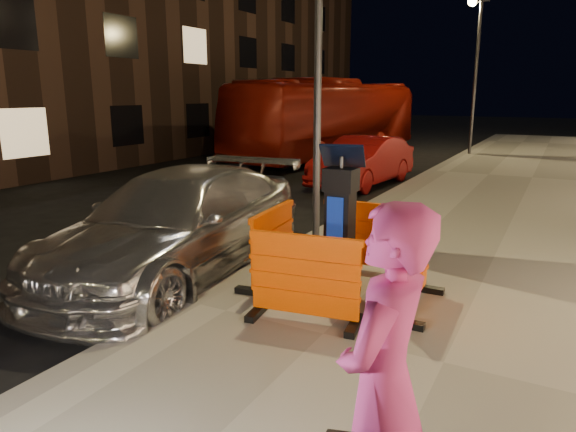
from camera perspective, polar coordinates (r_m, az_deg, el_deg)
The scene contains 14 objects.
ground_plane at distance 6.45m, azimuth -10.73°, elevation -10.60°, with size 120.00×120.00×0.00m, color black.
sidewalk at distance 5.24m, azimuth 16.85°, elevation -16.00°, with size 6.00×60.00×0.15m, color gray.
kerb at distance 6.42m, azimuth -10.76°, elevation -9.99°, with size 0.30×60.00×0.15m, color slate.
parking_kiosk at distance 6.31m, azimuth 5.78°, elevation -0.98°, with size 0.56×0.56×1.77m, color black.
barrier_front at distance 5.60m, azimuth 1.89°, elevation -7.01°, with size 1.27×0.52×0.99m, color #FF5100.
barrier_back at distance 7.27m, azimuth 8.61°, elevation -2.33°, with size 1.27×0.52×0.99m, color #FF5100.
barrier_kerbside at distance 6.82m, azimuth -1.69°, elevation -3.23°, with size 1.27×0.52×0.99m, color #FF5100.
barrier_bldgside at distance 6.14m, azimuth 13.93°, elevation -5.56°, with size 1.27×0.52×0.99m, color #FF5100.
car_silver at distance 7.86m, azimuth -11.82°, elevation -6.18°, with size 2.11×5.19×1.51m, color silver.
car_red at distance 15.13m, azimuth 8.23°, elevation 3.41°, with size 1.49×4.26×1.40m, color maroon.
bus_doubledecker at distance 21.64m, azimuth 4.69°, elevation 6.49°, with size 2.67×11.40×3.18m, color maroon.
man at distance 2.83m, azimuth 10.54°, elevation -18.12°, with size 0.71×0.47×1.96m, color #B22E7D.
street_lamp_mid at distance 8.33m, azimuth 3.36°, elevation 17.20°, with size 0.12×0.12×6.00m, color #3F3F44.
street_lamp_far at distance 22.81m, azimuth 20.09°, elevation 14.03°, with size 0.12×0.12×6.00m, color #3F3F44.
Camera 1 is at (3.78, -4.52, 2.60)m, focal length 32.00 mm.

